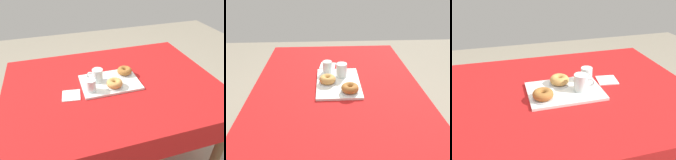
% 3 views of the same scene
% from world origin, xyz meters
% --- Properties ---
extents(ground_plane, '(6.00, 6.00, 0.00)m').
position_xyz_m(ground_plane, '(0.00, 0.00, 0.00)').
color(ground_plane, gray).
extents(dining_table, '(1.46, 1.07, 0.72)m').
position_xyz_m(dining_table, '(0.00, 0.00, 0.65)').
color(dining_table, red).
rests_on(dining_table, ground).
extents(serving_tray, '(0.40, 0.28, 0.01)m').
position_xyz_m(serving_tray, '(0.02, -0.01, 0.73)').
color(serving_tray, white).
rests_on(serving_tray, dining_table).
extents(tea_mug_left, '(0.11, 0.07, 0.09)m').
position_xyz_m(tea_mug_left, '(0.10, -0.04, 0.78)').
color(tea_mug_left, silver).
rests_on(tea_mug_left, serving_tray).
extents(water_glass_near, '(0.07, 0.07, 0.08)m').
position_xyz_m(water_glass_near, '(0.17, 0.06, 0.77)').
color(water_glass_near, silver).
rests_on(water_glass_near, serving_tray).
extents(donut_plate_left, '(0.11, 0.11, 0.01)m').
position_xyz_m(donut_plate_left, '(-0.11, -0.07, 0.74)').
color(donut_plate_left, silver).
rests_on(donut_plate_left, serving_tray).
extents(sugar_donut_left, '(0.11, 0.11, 0.04)m').
position_xyz_m(sugar_donut_left, '(-0.11, -0.07, 0.77)').
color(sugar_donut_left, '#A3662D').
rests_on(sugar_donut_left, donut_plate_left).
extents(donut_plate_right, '(0.11, 0.11, 0.01)m').
position_xyz_m(donut_plate_right, '(0.01, 0.06, 0.74)').
color(donut_plate_right, silver).
rests_on(donut_plate_right, serving_tray).
extents(sugar_donut_right, '(0.11, 0.11, 0.04)m').
position_xyz_m(sugar_donut_right, '(0.01, 0.06, 0.77)').
color(sugar_donut_right, tan).
rests_on(sugar_donut_right, donut_plate_right).
extents(paper_napkin, '(0.13, 0.13, 0.01)m').
position_xyz_m(paper_napkin, '(0.30, 0.06, 0.73)').
color(paper_napkin, white).
rests_on(paper_napkin, dining_table).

